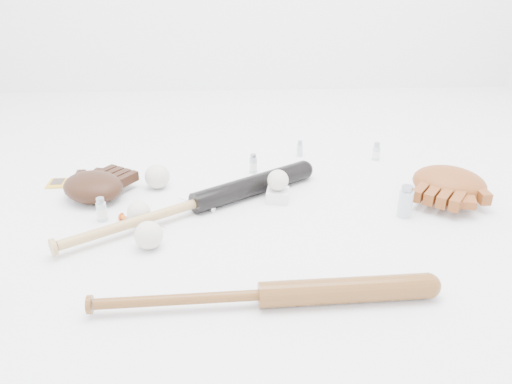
{
  "coord_description": "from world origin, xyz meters",
  "views": [
    {
      "loc": [
        -0.1,
        -1.34,
        0.7
      ],
      "look_at": [
        -0.03,
        0.01,
        0.06
      ],
      "focal_mm": 35.0,
      "sensor_mm": 36.0,
      "label": 1
    }
  ],
  "objects_px": {
    "bat_dark": "(197,203)",
    "bat_wood": "(263,295)",
    "glove_dark": "(93,186)",
    "pedestal": "(278,195)"
  },
  "relations": [
    {
      "from": "bat_dark",
      "to": "bat_wood",
      "type": "height_order",
      "value": "bat_dark"
    },
    {
      "from": "glove_dark",
      "to": "bat_dark",
      "type": "bearing_deg",
      "value": 15.36
    },
    {
      "from": "bat_wood",
      "to": "glove_dark",
      "type": "bearing_deg",
      "value": 129.38
    },
    {
      "from": "pedestal",
      "to": "bat_dark",
      "type": "bearing_deg",
      "value": -164.44
    },
    {
      "from": "bat_dark",
      "to": "pedestal",
      "type": "height_order",
      "value": "bat_dark"
    },
    {
      "from": "bat_wood",
      "to": "glove_dark",
      "type": "distance_m",
      "value": 0.75
    },
    {
      "from": "bat_dark",
      "to": "glove_dark",
      "type": "distance_m",
      "value": 0.35
    },
    {
      "from": "bat_dark",
      "to": "glove_dark",
      "type": "relative_size",
      "value": 3.76
    },
    {
      "from": "bat_dark",
      "to": "pedestal",
      "type": "distance_m",
      "value": 0.26
    },
    {
      "from": "bat_dark",
      "to": "bat_wood",
      "type": "xyz_separation_m",
      "value": [
        0.17,
        -0.45,
        -0.0
      ]
    }
  ]
}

